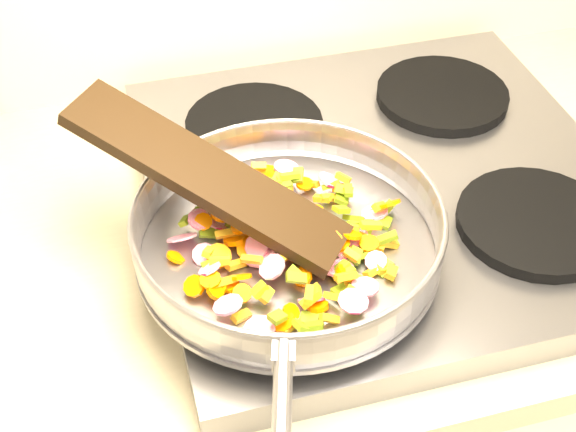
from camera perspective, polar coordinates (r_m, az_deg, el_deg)
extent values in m
cube|color=#939399|center=(1.06, 6.81, 2.07)|extent=(0.60, 0.60, 0.04)
cylinder|color=black|center=(0.91, 1.75, -3.64)|extent=(0.19, 0.19, 0.02)
cylinder|color=black|center=(1.01, 17.22, -0.42)|extent=(0.19, 0.19, 0.02)
cylinder|color=black|center=(1.11, -2.42, 6.46)|extent=(0.19, 0.19, 0.02)
cylinder|color=black|center=(1.19, 10.91, 8.45)|extent=(0.19, 0.19, 0.02)
cylinder|color=#9E9EA5|center=(0.91, 0.00, -2.41)|extent=(0.34, 0.34, 0.01)
torus|color=#9E9EA5|center=(0.89, 0.00, -1.02)|extent=(0.39, 0.39, 0.06)
torus|color=#9E9EA5|center=(0.87, 0.00, 0.19)|extent=(0.35, 0.35, 0.01)
cylinder|color=#9E9EA5|center=(0.71, -0.49, -15.12)|extent=(0.07, 0.19, 0.02)
cube|color=#9E9EA5|center=(0.76, -0.31, -9.75)|extent=(0.03, 0.04, 0.02)
cube|color=gold|center=(0.95, 2.45, 1.26)|extent=(0.02, 0.02, 0.01)
cylinder|color=#E51657|center=(0.90, -0.91, -2.61)|extent=(0.04, 0.03, 0.03)
cylinder|color=#FA7000|center=(0.95, 6.19, -0.13)|extent=(0.03, 0.03, 0.02)
cube|color=olive|center=(0.96, -1.34, 2.24)|extent=(0.01, 0.02, 0.02)
cylinder|color=#E51657|center=(0.88, -1.44, -2.53)|extent=(0.03, 0.04, 0.03)
cube|color=gold|center=(0.91, 4.56, -0.84)|extent=(0.02, 0.02, 0.01)
cube|color=gold|center=(0.91, -3.10, -1.54)|extent=(0.02, 0.01, 0.01)
cylinder|color=#FA7000|center=(0.96, 3.86, 1.92)|extent=(0.03, 0.03, 0.02)
cube|color=gold|center=(0.96, 0.11, 1.13)|extent=(0.02, 0.02, 0.01)
cube|color=olive|center=(0.92, 3.80, 0.47)|extent=(0.02, 0.02, 0.02)
cylinder|color=#FA7000|center=(0.83, 0.22, -6.85)|extent=(0.03, 0.03, 0.02)
cylinder|color=#FA7000|center=(0.88, -0.47, -1.98)|extent=(0.03, 0.03, 0.02)
cylinder|color=#E51657|center=(0.85, 1.65, -5.95)|extent=(0.04, 0.03, 0.03)
cube|color=olive|center=(0.94, -5.91, 0.46)|extent=(0.03, 0.02, 0.02)
cube|color=gold|center=(0.88, -3.69, -3.45)|extent=(0.03, 0.02, 0.02)
cube|color=olive|center=(0.92, 4.43, -0.65)|extent=(0.02, 0.01, 0.01)
cube|color=gold|center=(0.84, 1.98, -5.40)|extent=(0.02, 0.02, 0.02)
cube|color=olive|center=(0.81, 0.87, -7.86)|extent=(0.02, 0.02, 0.02)
cylinder|color=#FA7000|center=(0.89, 0.84, -2.63)|extent=(0.03, 0.03, 0.02)
cube|color=gold|center=(0.94, 6.52, 0.64)|extent=(0.02, 0.02, 0.02)
cube|color=gold|center=(0.89, 0.99, -1.14)|extent=(0.02, 0.02, 0.02)
cylinder|color=#FA7000|center=(0.84, 2.12, -6.44)|extent=(0.03, 0.03, 0.02)
cylinder|color=#E51657|center=(0.86, -1.14, -3.64)|extent=(0.04, 0.04, 0.03)
cylinder|color=#FA7000|center=(0.96, -5.92, 1.68)|extent=(0.02, 0.02, 0.02)
cube|color=gold|center=(0.97, 3.76, 2.02)|extent=(0.02, 0.02, 0.02)
cylinder|color=#E51657|center=(0.91, 3.19, -0.74)|extent=(0.03, 0.03, 0.02)
cylinder|color=#E51657|center=(0.97, 2.93, 2.57)|extent=(0.03, 0.03, 0.02)
cylinder|color=#FA7000|center=(0.86, 4.13, -4.08)|extent=(0.03, 0.03, 0.02)
cylinder|color=#E51657|center=(0.91, 1.90, -0.86)|extent=(0.04, 0.04, 0.01)
cube|color=gold|center=(0.89, 2.00, -1.68)|extent=(0.03, 0.01, 0.02)
cylinder|color=#FA7000|center=(0.99, -3.51, 2.05)|extent=(0.04, 0.04, 0.02)
cylinder|color=#E51657|center=(0.91, -0.99, -0.25)|extent=(0.03, 0.03, 0.01)
cube|color=olive|center=(0.93, -3.91, -0.25)|extent=(0.02, 0.03, 0.02)
cylinder|color=#FA7000|center=(0.94, 7.22, 0.86)|extent=(0.04, 0.03, 0.03)
cube|color=gold|center=(0.92, -1.71, 0.34)|extent=(0.01, 0.02, 0.01)
cube|color=olive|center=(0.97, 3.07, 2.20)|extent=(0.03, 0.02, 0.02)
cube|color=olive|center=(0.90, -1.13, -1.82)|extent=(0.02, 0.02, 0.02)
cube|color=gold|center=(0.88, 5.98, -3.99)|extent=(0.02, 0.02, 0.01)
cylinder|color=#FA7000|center=(0.84, -3.28, -5.50)|extent=(0.03, 0.03, 0.02)
cube|color=olive|center=(0.94, -2.18, 0.98)|extent=(0.03, 0.02, 0.01)
cube|color=gold|center=(0.82, 0.12, -7.81)|extent=(0.02, 0.02, 0.01)
cylinder|color=#E51657|center=(0.83, -4.30, -6.31)|extent=(0.04, 0.04, 0.02)
cylinder|color=#FA7000|center=(0.89, 4.54, -1.35)|extent=(0.03, 0.03, 0.02)
cube|color=olive|center=(0.91, -2.94, -0.43)|extent=(0.03, 0.02, 0.02)
cube|color=gold|center=(0.90, -4.38, -1.23)|extent=(0.03, 0.01, 0.01)
cube|color=olive|center=(0.98, -0.20, 2.21)|extent=(0.02, 0.02, 0.01)
cube|color=olive|center=(0.93, 4.66, -0.15)|extent=(0.02, 0.02, 0.02)
cube|color=olive|center=(0.87, 4.26, -3.82)|extent=(0.02, 0.02, 0.01)
cube|color=olive|center=(0.92, 3.38, -1.17)|extent=(0.03, 0.02, 0.02)
cube|color=gold|center=(0.88, -5.71, -2.56)|extent=(0.02, 0.02, 0.02)
cylinder|color=#E51657|center=(0.91, -6.32, -0.23)|extent=(0.03, 0.03, 0.02)
cylinder|color=#FA7000|center=(0.86, -4.16, -5.00)|extent=(0.03, 0.03, 0.01)
cube|color=olive|center=(0.92, 2.47, -0.81)|extent=(0.02, 0.02, 0.02)
cylinder|color=#FA7000|center=(0.93, 0.41, 0.46)|extent=(0.03, 0.03, 0.01)
cylinder|color=#FA7000|center=(0.85, -5.21, -5.32)|extent=(0.02, 0.03, 0.02)
cylinder|color=#FA7000|center=(0.89, 3.56, -1.86)|extent=(0.03, 0.03, 0.01)
cube|color=gold|center=(0.95, -0.39, 1.69)|extent=(0.02, 0.01, 0.01)
cube|color=olive|center=(0.90, 5.14, -2.87)|extent=(0.02, 0.01, 0.02)
cube|color=olive|center=(0.95, 0.10, 0.90)|extent=(0.02, 0.01, 0.01)
cube|color=olive|center=(0.83, 1.55, -7.30)|extent=(0.02, 0.02, 0.01)
cube|color=olive|center=(0.89, 4.80, -2.82)|extent=(0.02, 0.02, 0.02)
cube|color=olive|center=(0.93, -6.21, 0.19)|extent=(0.02, 0.02, 0.02)
cylinder|color=#E51657|center=(0.89, 3.83, -2.45)|extent=(0.03, 0.03, 0.02)
cube|color=gold|center=(0.87, -2.57, -3.10)|extent=(0.03, 0.02, 0.01)
cylinder|color=#FA7000|center=(0.86, -5.10, -5.08)|extent=(0.03, 0.02, 0.02)
cylinder|color=#E51657|center=(0.85, 5.50, -5.04)|extent=(0.04, 0.04, 0.01)
cylinder|color=#E51657|center=(0.92, -2.09, 0.32)|extent=(0.03, 0.03, 0.01)
cube|color=gold|center=(0.98, -2.10, 3.58)|extent=(0.02, 0.01, 0.01)
cube|color=olive|center=(0.90, 7.10, -1.54)|extent=(0.02, 0.01, 0.02)
cylinder|color=#FA7000|center=(0.95, -1.04, 1.60)|extent=(0.03, 0.03, 0.02)
cube|color=olive|center=(0.87, 3.72, -3.76)|extent=(0.03, 0.02, 0.02)
cube|color=gold|center=(0.95, 2.84, 1.32)|extent=(0.02, 0.01, 0.02)
cube|color=olive|center=(0.96, -0.24, 2.47)|extent=(0.02, 0.02, 0.01)
cube|color=olive|center=(0.90, 2.93, -1.40)|extent=(0.02, 0.02, 0.01)
cube|color=gold|center=(0.87, 3.69, -4.53)|extent=(0.02, 0.03, 0.01)
cube|color=olive|center=(0.96, -4.32, 2.43)|extent=(0.02, 0.02, 0.01)
cylinder|color=#FA7000|center=(0.88, 0.56, -2.05)|extent=(0.04, 0.04, 0.02)
cylinder|color=#E51657|center=(0.91, 2.85, -1.38)|extent=(0.04, 0.04, 0.01)
cylinder|color=#FA7000|center=(0.92, -4.86, -0.02)|extent=(0.03, 0.03, 0.01)
cylinder|color=#E51657|center=(0.83, 4.67, -6.05)|extent=(0.04, 0.04, 0.01)
cube|color=olive|center=(0.96, 3.81, 1.18)|extent=(0.02, 0.02, 0.01)
cube|color=gold|center=(0.98, 1.67, 2.27)|extent=(0.02, 0.02, 0.02)
cube|color=olive|center=(0.97, 0.15, 2.88)|extent=(0.02, 0.02, 0.01)
cylinder|color=#E51657|center=(0.89, 6.27, -3.19)|extent=(0.03, 0.03, 0.01)
cylinder|color=#FA7000|center=(0.92, -1.11, -0.58)|extent=(0.03, 0.03, 0.02)
cube|color=olive|center=(0.96, 3.97, 1.87)|extent=(0.02, 0.02, 0.02)
cylinder|color=#FA7000|center=(0.87, 1.01, -4.36)|extent=(0.03, 0.03, 0.02)
cylinder|color=#FA7000|center=(0.93, 0.96, -0.25)|extent=(0.04, 0.03, 0.03)
cylinder|color=#E51657|center=(0.86, -5.62, -3.75)|extent=(0.04, 0.03, 0.02)
cube|color=olive|center=(0.91, -3.18, -0.08)|extent=(0.03, 0.02, 0.02)
cylinder|color=#FA7000|center=(0.92, 2.91, -0.52)|extent=(0.03, 0.03, 0.03)
cylinder|color=#FA7000|center=(0.91, -3.76, -1.64)|extent=(0.03, 0.03, 0.02)
cylinder|color=#FA7000|center=(0.93, 1.81, 0.36)|extent=(0.03, 0.04, 0.01)
cylinder|color=#E51657|center=(0.92, -7.56, -1.53)|extent=(0.05, 0.04, 0.03)
cube|color=gold|center=(0.83, 1.50, -5.62)|extent=(0.02, 0.03, 0.01)
cylinder|color=#FA7000|center=(0.89, -4.95, -2.83)|extent=(0.04, 0.04, 0.02)
cube|color=gold|center=(0.94, -2.46, 0.37)|extent=(0.02, 0.02, 0.02)
cube|color=olive|center=(0.84, -2.07, -5.26)|extent=(0.02, 0.02, 0.02)
cylinder|color=#FA7000|center=(0.95, -1.71, 0.41)|extent=(0.03, 0.03, 0.02)
cylinder|color=#E51657|center=(0.88, -2.19, -2.10)|extent=(0.03, 0.04, 0.03)
cube|color=gold|center=(0.92, 1.69, -0.37)|extent=(0.02, 0.02, 0.01)
cube|color=olive|center=(0.93, 0.00, 0.10)|extent=(0.02, 0.02, 0.01)
cube|color=olive|center=(0.85, 3.77, -5.55)|extent=(0.02, 0.02, 0.01)
cube|color=gold|center=(0.88, 4.55, -2.77)|extent=(0.02, 0.02, 0.01)
cube|color=gold|center=(0.96, -1.02, 2.35)|extent=(0.02, 0.01, 0.01)
cube|color=olive|center=(0.88, 0.64, -1.90)|extent=(0.02, 0.02, 0.01)
cube|color=olive|center=(0.97, -0.91, 2.54)|extent=(0.02, 0.02, 0.02)
cube|color=olive|center=(0.85, -3.77, -5.90)|extent=(0.02, 0.02, 0.02)
cube|color=olive|center=(0.94, 6.91, -0.44)|extent=(0.02, 0.02, 0.01)
cylinder|color=#FA7000|center=(0.97, 1.18, 2.31)|extent=(0.03, 0.03, 0.01)
cube|color=gold|center=(0.89, 4.10, -2.86)|extent=(0.02, 0.01, 0.02)
cube|color=gold|center=(0.83, 2.97, -7.29)|extent=(0.02, 0.01, 0.02)
cube|color=olive|center=(0.90, 2.12, -2.08)|extent=(0.03, 0.02, 0.01)
cylinder|color=#FA7000|center=(0.91, -2.31, -1.55)|extent=(0.04, 0.04, 0.02)
cylinder|color=#E51657|center=(0.88, 3.12, -3.57)|extent=(0.05, 0.05, 0.01)
cube|color=olive|center=(0.87, -5.66, -3.67)|extent=(0.02, 0.02, 0.01)
cube|color=olive|center=(0.97, -3.58, 2.25)|extent=(0.02, 0.02, 0.02)
cube|color=gold|center=(0.91, 5.16, -1.48)|extent=(0.02, 0.02, 0.02)
cube|color=olive|center=(0.85, 0.61, -4.17)|extent=(0.02, 0.02, 0.02)
cube|color=olive|center=(0.95, 7.00, 0.51)|extent=(0.03, 0.02, 0.01)
cube|color=gold|center=(0.91, 6.65, -2.08)|extent=(0.02, 0.02, 0.01)
cylinder|color=#E51657|center=(0.98, -0.14, 3.47)|extent=(0.04, 0.04, 0.01)
cube|color=gold|center=(0.87, 5.04, -4.47)|extent=(0.02, 0.02, 0.01)
cube|color=olive|center=(0.82, 1.84, -7.82)|extent=(0.02, 0.02, 0.02)
cube|color=olive|center=(0.83, -0.30, -7.51)|extent=(0.02, 0.02, 0.01)
cube|color=gold|center=(0.91, 4.00, -1.66)|extent=(0.02, 0.02, 0.02)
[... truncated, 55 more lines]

